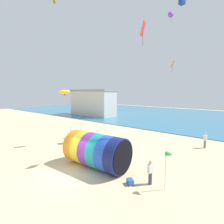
{
  "coord_description": "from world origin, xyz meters",
  "views": [
    {
      "loc": [
        10.45,
        -7.47,
        6.18
      ],
      "look_at": [
        0.6,
        4.4,
        4.39
      ],
      "focal_mm": 28.0,
      "sensor_mm": 36.0,
      "label": 1
    }
  ],
  "objects_px": {
    "bystander_near_water": "(205,140)",
    "cooler_box": "(130,182)",
    "kite_yellow_box": "(55,0)",
    "kite_red_diamond": "(143,29)",
    "kite_yellow_parafoil": "(64,92)",
    "beach_flag": "(169,156)",
    "kite_handler": "(150,172)",
    "bystander_mid_beach": "(71,133)",
    "kite_orange_diamond": "(173,64)",
    "giant_inflatable_tube": "(97,150)",
    "kite_purple_delta": "(171,14)"
  },
  "relations": [
    {
      "from": "kite_yellow_parafoil",
      "to": "kite_purple_delta",
      "type": "xyz_separation_m",
      "value": [
        8.32,
        9.32,
        9.12
      ]
    },
    {
      "from": "kite_orange_diamond",
      "to": "bystander_near_water",
      "type": "relative_size",
      "value": 0.72
    },
    {
      "from": "kite_purple_delta",
      "to": "kite_red_diamond",
      "type": "bearing_deg",
      "value": -84.61
    },
    {
      "from": "cooler_box",
      "to": "kite_handler",
      "type": "bearing_deg",
      "value": 41.4
    },
    {
      "from": "giant_inflatable_tube",
      "to": "bystander_mid_beach",
      "type": "bearing_deg",
      "value": 154.92
    },
    {
      "from": "kite_yellow_parafoil",
      "to": "bystander_near_water",
      "type": "height_order",
      "value": "kite_yellow_parafoil"
    },
    {
      "from": "kite_yellow_box",
      "to": "kite_yellow_parafoil",
      "type": "bearing_deg",
      "value": 26.69
    },
    {
      "from": "kite_purple_delta",
      "to": "cooler_box",
      "type": "distance_m",
      "value": 19.37
    },
    {
      "from": "giant_inflatable_tube",
      "to": "kite_yellow_box",
      "type": "bearing_deg",
      "value": 168.32
    },
    {
      "from": "kite_yellow_parafoil",
      "to": "cooler_box",
      "type": "height_order",
      "value": "kite_yellow_parafoil"
    },
    {
      "from": "bystander_near_water",
      "to": "cooler_box",
      "type": "distance_m",
      "value": 11.87
    },
    {
      "from": "kite_yellow_box",
      "to": "bystander_mid_beach",
      "type": "distance_m",
      "value": 15.47
    },
    {
      "from": "kite_handler",
      "to": "kite_purple_delta",
      "type": "bearing_deg",
      "value": 107.16
    },
    {
      "from": "beach_flag",
      "to": "cooler_box",
      "type": "bearing_deg",
      "value": -159.23
    },
    {
      "from": "kite_orange_diamond",
      "to": "cooler_box",
      "type": "xyz_separation_m",
      "value": [
        1.07,
        -9.51,
        -8.91
      ]
    },
    {
      "from": "kite_handler",
      "to": "kite_red_diamond",
      "type": "height_order",
      "value": "kite_red_diamond"
    },
    {
      "from": "kite_yellow_box",
      "to": "bystander_near_water",
      "type": "distance_m",
      "value": 22.41
    },
    {
      "from": "kite_orange_diamond",
      "to": "cooler_box",
      "type": "bearing_deg",
      "value": -83.57
    },
    {
      "from": "giant_inflatable_tube",
      "to": "cooler_box",
      "type": "xyz_separation_m",
      "value": [
        3.69,
        -0.58,
        -1.21
      ]
    },
    {
      "from": "kite_orange_diamond",
      "to": "kite_purple_delta",
      "type": "bearing_deg",
      "value": 118.97
    },
    {
      "from": "kite_handler",
      "to": "beach_flag",
      "type": "xyz_separation_m",
      "value": [
        1.24,
        -0.04,
        1.45
      ]
    },
    {
      "from": "giant_inflatable_tube",
      "to": "kite_red_diamond",
      "type": "distance_m",
      "value": 10.81
    },
    {
      "from": "kite_yellow_box",
      "to": "kite_orange_diamond",
      "type": "xyz_separation_m",
      "value": [
        10.36,
        7.34,
        -6.93
      ]
    },
    {
      "from": "kite_red_diamond",
      "to": "bystander_mid_beach",
      "type": "xyz_separation_m",
      "value": [
        -10.84,
        0.55,
        -10.59
      ]
    },
    {
      "from": "bystander_near_water",
      "to": "kite_yellow_parafoil",
      "type": "bearing_deg",
      "value": -144.47
    },
    {
      "from": "kite_yellow_box",
      "to": "kite_red_diamond",
      "type": "xyz_separation_m",
      "value": [
        9.79,
        1.97,
        -4.63
      ]
    },
    {
      "from": "beach_flag",
      "to": "giant_inflatable_tube",
      "type": "bearing_deg",
      "value": -177.31
    },
    {
      "from": "beach_flag",
      "to": "cooler_box",
      "type": "distance_m",
      "value": 3.2
    },
    {
      "from": "kite_orange_diamond",
      "to": "bystander_near_water",
      "type": "bearing_deg",
      "value": 34.38
    },
    {
      "from": "kite_red_diamond",
      "to": "cooler_box",
      "type": "relative_size",
      "value": 3.73
    },
    {
      "from": "kite_red_diamond",
      "to": "bystander_mid_beach",
      "type": "relative_size",
      "value": 1.23
    },
    {
      "from": "kite_handler",
      "to": "kite_purple_delta",
      "type": "relative_size",
      "value": 1.3
    },
    {
      "from": "kite_yellow_parafoil",
      "to": "kite_purple_delta",
      "type": "height_order",
      "value": "kite_purple_delta"
    },
    {
      "from": "cooler_box",
      "to": "kite_yellow_box",
      "type": "bearing_deg",
      "value": 169.22
    },
    {
      "from": "kite_yellow_box",
      "to": "cooler_box",
      "type": "distance_m",
      "value": 19.66
    },
    {
      "from": "kite_yellow_box",
      "to": "giant_inflatable_tube",
      "type": "bearing_deg",
      "value": -11.68
    },
    {
      "from": "kite_handler",
      "to": "kite_orange_diamond",
      "type": "height_order",
      "value": "kite_orange_diamond"
    },
    {
      "from": "bystander_near_water",
      "to": "beach_flag",
      "type": "height_order",
      "value": "beach_flag"
    },
    {
      "from": "giant_inflatable_tube",
      "to": "bystander_near_water",
      "type": "height_order",
      "value": "giant_inflatable_tube"
    },
    {
      "from": "kite_purple_delta",
      "to": "cooler_box",
      "type": "height_order",
      "value": "kite_purple_delta"
    },
    {
      "from": "bystander_mid_beach",
      "to": "kite_purple_delta",
      "type": "bearing_deg",
      "value": 35.35
    },
    {
      "from": "bystander_near_water",
      "to": "bystander_mid_beach",
      "type": "height_order",
      "value": "bystander_near_water"
    },
    {
      "from": "giant_inflatable_tube",
      "to": "kite_purple_delta",
      "type": "bearing_deg",
      "value": 83.37
    },
    {
      "from": "kite_handler",
      "to": "cooler_box",
      "type": "relative_size",
      "value": 3.16
    },
    {
      "from": "bystander_near_water",
      "to": "cooler_box",
      "type": "relative_size",
      "value": 3.26
    },
    {
      "from": "kite_handler",
      "to": "kite_red_diamond",
      "type": "xyz_separation_m",
      "value": [
        -2.66,
        3.25,
        10.55
      ]
    },
    {
      "from": "kite_red_diamond",
      "to": "kite_orange_diamond",
      "type": "height_order",
      "value": "kite_red_diamond"
    },
    {
      "from": "giant_inflatable_tube",
      "to": "kite_purple_delta",
      "type": "distance_m",
      "value": 17.97
    },
    {
      "from": "kite_orange_diamond",
      "to": "bystander_mid_beach",
      "type": "relative_size",
      "value": 0.78
    },
    {
      "from": "bystander_near_water",
      "to": "cooler_box",
      "type": "height_order",
      "value": "bystander_near_water"
    }
  ]
}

